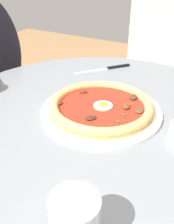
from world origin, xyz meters
name	(u,v)px	position (x,y,z in m)	size (l,w,h in m)	color
dining_table	(100,156)	(0.00, 0.00, 0.56)	(0.92, 0.92, 0.71)	gray
pizza_on_plate	(101,108)	(0.00, 0.00, 0.73)	(0.33, 0.33, 0.04)	white
steak_knife	(111,68)	(-0.12, 0.31, 0.71)	(0.15, 0.18, 0.01)	silver
cafe_chair_spare_near	(152,62)	(-0.14, 0.95, 0.53)	(0.45, 0.45, 0.89)	beige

